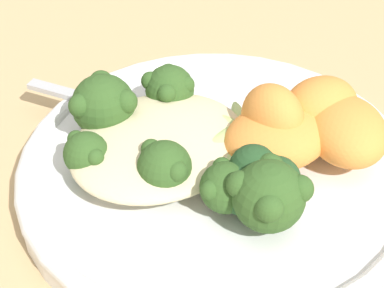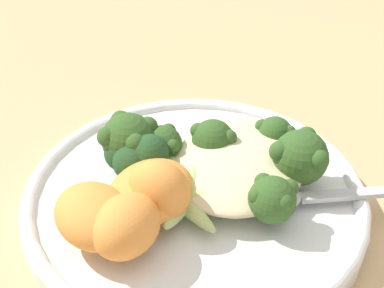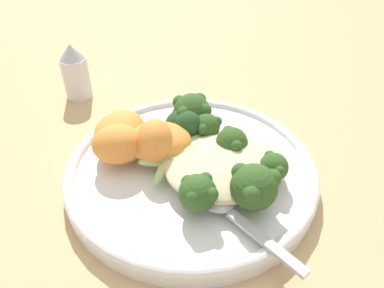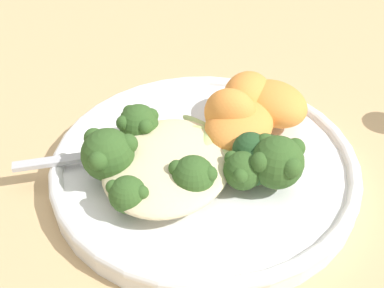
{
  "view_description": "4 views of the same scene",
  "coord_description": "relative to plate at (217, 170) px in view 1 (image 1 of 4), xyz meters",
  "views": [
    {
      "loc": [
        -0.22,
        -0.21,
        0.29
      ],
      "look_at": [
        -0.03,
        0.02,
        0.04
      ],
      "focal_mm": 60.0,
      "sensor_mm": 36.0,
      "label": 1
    },
    {
      "loc": [
        0.32,
        0.14,
        0.33
      ],
      "look_at": [
        -0.02,
        0.01,
        0.06
      ],
      "focal_mm": 60.0,
      "sensor_mm": 36.0,
      "label": 2
    },
    {
      "loc": [
        0.05,
        0.29,
        0.27
      ],
      "look_at": [
        -0.02,
        0.01,
        0.04
      ],
      "focal_mm": 35.0,
      "sensor_mm": 36.0,
      "label": 3
    },
    {
      "loc": [
        -0.34,
        -0.06,
        0.31
      ],
      "look_at": [
        -0.02,
        0.02,
        0.04
      ],
      "focal_mm": 50.0,
      "sensor_mm": 36.0,
      "label": 4
    }
  ],
  "objects": [
    {
      "name": "broccoli_stalk_2",
      "position": [
        -0.05,
        0.03,
        0.02
      ],
      "size": [
        0.11,
        0.07,
        0.03
      ],
      "rotation": [
        0.0,
        0.0,
        2.71
      ],
      "color": "#ADC675",
      "rests_on": "plate"
    },
    {
      "name": "broccoli_stalk_1",
      "position": [
        -0.03,
        0.06,
        0.03
      ],
      "size": [
        0.1,
        0.1,
        0.04
      ],
      "rotation": [
        0.0,
        0.0,
        2.3
      ],
      "color": "#ADC675",
      "rests_on": "plate"
    },
    {
      "name": "kale_tuft",
      "position": [
        -0.01,
        -0.05,
        0.03
      ],
      "size": [
        0.05,
        0.05,
        0.03
      ],
      "color": "#234723",
      "rests_on": "plate"
    },
    {
      "name": "sweet_potato_chunk_2",
      "position": [
        0.03,
        -0.01,
        0.03
      ],
      "size": [
        0.04,
        0.05,
        0.05
      ],
      "primitive_type": "ellipsoid",
      "rotation": [
        0.0,
        0.0,
        1.47
      ],
      "color": "orange",
      "rests_on": "plate"
    },
    {
      "name": "spoon",
      "position": [
        -0.01,
        0.07,
        0.01
      ],
      "size": [
        0.07,
        0.12,
        0.01
      ],
      "rotation": [
        0.0,
        0.0,
        2.05
      ],
      "color": "#B7B7BC",
      "rests_on": "plate"
    },
    {
      "name": "broccoli_stalk_0",
      "position": [
        0.01,
        0.05,
        0.03
      ],
      "size": [
        0.04,
        0.1,
        0.03
      ],
      "rotation": [
        0.0,
        0.0,
        1.79
      ],
      "color": "#ADC675",
      "rests_on": "plate"
    },
    {
      "name": "broccoli_stalk_5",
      "position": [
        -0.01,
        -0.05,
        0.03
      ],
      "size": [
        0.08,
        0.11,
        0.04
      ],
      "rotation": [
        0.0,
        0.0,
        4.15
      ],
      "color": "#ADC675",
      "rests_on": "plate"
    },
    {
      "name": "broccoli_stalk_3",
      "position": [
        -0.02,
        -0.0,
        0.02
      ],
      "size": [
        0.11,
        0.04,
        0.03
      ],
      "rotation": [
        0.0,
        0.0,
        3.14
      ],
      "color": "#ADC675",
      "rests_on": "plate"
    },
    {
      "name": "sweet_potato_chunk_0",
      "position": [
        0.03,
        -0.02,
        0.03
      ],
      "size": [
        0.08,
        0.07,
        0.03
      ],
      "primitive_type": "ellipsoid",
      "rotation": [
        0.0,
        0.0,
        2.93
      ],
      "color": "orange",
      "rests_on": "plate"
    },
    {
      "name": "plate",
      "position": [
        0.0,
        0.0,
        0.0
      ],
      "size": [
        0.26,
        0.26,
        0.02
      ],
      "color": "white",
      "rests_on": "ground_plane"
    },
    {
      "name": "broccoli_stalk_4",
      "position": [
        -0.02,
        -0.03,
        0.02
      ],
      "size": [
        0.07,
        0.06,
        0.03
      ],
      "rotation": [
        0.0,
        0.0,
        3.78
      ],
      "color": "#ADC675",
      "rests_on": "plate"
    },
    {
      "name": "sweet_potato_chunk_3",
      "position": [
        0.07,
        -0.02,
        0.03
      ],
      "size": [
        0.06,
        0.05,
        0.04
      ],
      "primitive_type": "ellipsoid",
      "rotation": [
        0.0,
        0.0,
        3.0
      ],
      "color": "orange",
      "rests_on": "plate"
    },
    {
      "name": "ground_plane",
      "position": [
        0.01,
        -0.01,
        -0.01
      ],
      "size": [
        4.0,
        4.0,
        0.0
      ],
      "primitive_type": "plane",
      "color": "tan"
    },
    {
      "name": "sweet_potato_chunk_1",
      "position": [
        0.07,
        -0.05,
        0.03
      ],
      "size": [
        0.08,
        0.08,
        0.03
      ],
      "primitive_type": "ellipsoid",
      "rotation": [
        0.0,
        0.0,
        1.02
      ],
      "color": "orange",
      "rests_on": "plate"
    },
    {
      "name": "quinoa_mound",
      "position": [
        -0.03,
        0.02,
        0.02
      ],
      "size": [
        0.12,
        0.1,
        0.02
      ],
      "primitive_type": "ellipsoid",
      "color": "beige",
      "rests_on": "plate"
    }
  ]
}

